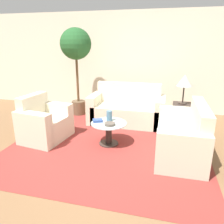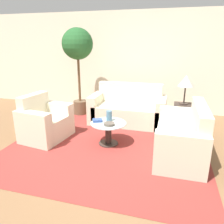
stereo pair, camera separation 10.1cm
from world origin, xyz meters
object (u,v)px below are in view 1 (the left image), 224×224
loveseat (184,138)px  vase (109,116)px  table_lamp (185,81)px  potted_plant (76,50)px  book_stack (98,121)px  coffee_table (109,130)px  bowl (110,124)px  armchair (44,124)px  sofa_main (127,110)px

loveseat → vase: 1.37m
loveseat → table_lamp: (0.02, 1.30, 0.73)m
table_lamp → vase: table_lamp is taller
potted_plant → book_stack: bearing=-56.5°
vase → loveseat: bearing=-7.9°
coffee_table → vase: vase is taller
coffee_table → potted_plant: potted_plant is taller
potted_plant → bowl: potted_plant is taller
table_lamp → armchair: bearing=-153.9°
coffee_table → table_lamp: table_lamp is taller
coffee_table → bowl: size_ratio=3.42×
vase → coffee_table: bearing=-82.2°
coffee_table → bowl: bowl is taller
potted_plant → vase: potted_plant is taller
sofa_main → coffee_table: size_ratio=2.63×
coffee_table → book_stack: (-0.21, 0.01, 0.17)m
armchair → bowl: bearing=-83.6°
armchair → potted_plant: size_ratio=0.45×
sofa_main → coffee_table: bearing=-95.4°
vase → armchair: bearing=-172.1°
book_stack → vase: bearing=2.2°
armchair → bowl: size_ratio=5.14×
book_stack → armchair: bearing=160.5°
sofa_main → book_stack: 1.27m
sofa_main → potted_plant: 1.91m
loveseat → coffee_table: size_ratio=2.21×
potted_plant → book_stack: (1.01, -1.53, -1.18)m
bowl → potted_plant: bearing=127.7°
table_lamp → book_stack: (-1.55, -1.21, -0.59)m
armchair → vase: size_ratio=5.01×
armchair → potted_plant: 2.09m
armchair → coffee_table: bearing=-78.6°
sofa_main → bowl: 1.35m
armchair → coffee_table: (1.29, 0.08, -0.03)m
book_stack → bowl: bearing=-48.5°
armchair → sofa_main: bearing=-39.2°
loveseat → armchair: bearing=-90.6°
coffee_table → bowl: (0.05, -0.12, 0.17)m
armchair → vase: (1.28, 0.18, 0.22)m
table_lamp → vase: size_ratio=3.19×
armchair → book_stack: size_ratio=4.57×
potted_plant → book_stack: size_ratio=10.06×
vase → bowl: vase is taller
potted_plant → vase: bearing=-49.8°
potted_plant → bowl: 2.40m
armchair → bowl: armchair is taller
armchair → coffee_table: armchair is taller
table_lamp → sofa_main: bearing=179.3°
armchair → potted_plant: potted_plant is taller
armchair → potted_plant: (0.07, 1.61, 1.33)m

